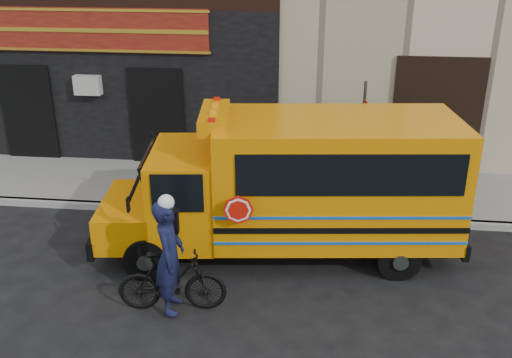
{
  "coord_description": "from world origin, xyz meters",
  "views": [
    {
      "loc": [
        1.06,
        -8.83,
        5.74
      ],
      "look_at": [
        -0.17,
        1.85,
        1.24
      ],
      "focal_mm": 40.0,
      "sensor_mm": 36.0,
      "label": 1
    }
  ],
  "objects_px": {
    "school_bus": "(299,182)",
    "bicycle": "(172,282)",
    "sign_pole": "(362,143)",
    "cyclist": "(170,259)"
  },
  "relations": [
    {
      "from": "sign_pole",
      "to": "cyclist",
      "type": "xyz_separation_m",
      "value": [
        -3.24,
        -4.12,
        -0.69
      ]
    },
    {
      "from": "school_bus",
      "to": "bicycle",
      "type": "height_order",
      "value": "school_bus"
    },
    {
      "from": "school_bus",
      "to": "bicycle",
      "type": "xyz_separation_m",
      "value": [
        -1.98,
        -2.17,
        -0.97
      ]
    },
    {
      "from": "school_bus",
      "to": "bicycle",
      "type": "bearing_deg",
      "value": -132.33
    },
    {
      "from": "sign_pole",
      "to": "bicycle",
      "type": "relative_size",
      "value": 1.69
    },
    {
      "from": "school_bus",
      "to": "sign_pole",
      "type": "height_order",
      "value": "sign_pole"
    },
    {
      "from": "cyclist",
      "to": "bicycle",
      "type": "bearing_deg",
      "value": -5.72
    },
    {
      "from": "school_bus",
      "to": "cyclist",
      "type": "height_order",
      "value": "school_bus"
    },
    {
      "from": "school_bus",
      "to": "sign_pole",
      "type": "bearing_deg",
      "value": 56.69
    },
    {
      "from": "school_bus",
      "to": "bicycle",
      "type": "distance_m",
      "value": 3.1
    }
  ]
}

